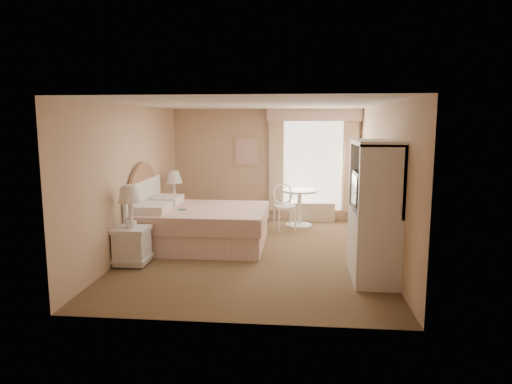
# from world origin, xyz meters

# --- Properties ---
(room) EXTENTS (4.21, 5.51, 2.51)m
(room) POSITION_xyz_m (0.00, 0.00, 1.25)
(room) COLOR brown
(room) RESTS_ON ground
(window) EXTENTS (2.05, 0.22, 2.51)m
(window) POSITION_xyz_m (1.05, 2.65, 1.34)
(window) COLOR white
(window) RESTS_ON room
(framed_art) EXTENTS (0.52, 0.04, 0.62)m
(framed_art) POSITION_xyz_m (-0.45, 2.71, 1.55)
(framed_art) COLOR tan
(framed_art) RESTS_ON room
(bed) EXTENTS (2.31, 1.82, 1.61)m
(bed) POSITION_xyz_m (-1.11, 0.38, 0.39)
(bed) COLOR #D8928C
(bed) RESTS_ON room
(nightstand_near) EXTENTS (0.51, 0.51, 1.24)m
(nightstand_near) POSITION_xyz_m (-1.84, -0.81, 0.47)
(nightstand_near) COLOR silver
(nightstand_near) RESTS_ON room
(nightstand_far) EXTENTS (0.50, 0.50, 1.20)m
(nightstand_far) POSITION_xyz_m (-1.84, 1.65, 0.45)
(nightstand_far) COLOR silver
(nightstand_far) RESTS_ON room
(round_table) EXTENTS (0.74, 0.74, 0.78)m
(round_table) POSITION_xyz_m (0.76, 2.15, 0.52)
(round_table) COLOR white
(round_table) RESTS_ON room
(cafe_chair) EXTENTS (0.58, 0.58, 0.94)m
(cafe_chair) POSITION_xyz_m (0.44, 1.89, 0.55)
(cafe_chair) COLOR white
(cafe_chair) RESTS_ON room
(armoire) EXTENTS (0.59, 1.18, 1.97)m
(armoire) POSITION_xyz_m (1.81, -1.06, 0.82)
(armoire) COLOR silver
(armoire) RESTS_ON room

